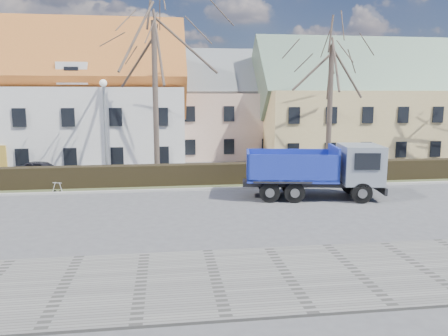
{
  "coord_description": "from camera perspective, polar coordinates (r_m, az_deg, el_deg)",
  "views": [
    {
      "loc": [
        -1.42,
        -20.9,
        5.5
      ],
      "look_at": [
        1.79,
        2.83,
        1.6
      ],
      "focal_mm": 35.0,
      "sensor_mm": 36.0,
      "label": 1
    }
  ],
  "objects": [
    {
      "name": "hedge",
      "position": [
        27.37,
        -4.61,
        -0.99
      ],
      "size": [
        60.0,
        0.9,
        1.3
      ],
      "primitive_type": "cube",
      "color": "black",
      "rests_on": "ground"
    },
    {
      "name": "streetlight",
      "position": [
        28.23,
        -15.23,
        4.52
      ],
      "size": [
        0.52,
        0.52,
        6.66
      ],
      "primitive_type": null,
      "color": "gray",
      "rests_on": "ground"
    },
    {
      "name": "building_white",
      "position": [
        38.69,
        -25.34,
        7.26
      ],
      "size": [
        26.8,
        10.8,
        9.5
      ],
      "primitive_type": null,
      "color": "silver",
      "rests_on": "ground"
    },
    {
      "name": "building_yellow",
      "position": [
        41.73,
        17.11,
        7.13
      ],
      "size": [
        18.8,
        10.8,
        8.5
      ],
      "primitive_type": null,
      "color": "#D4B774",
      "rests_on": "ground"
    },
    {
      "name": "grass_strip",
      "position": [
        27.68,
        -4.62,
        -2.14
      ],
      "size": [
        80.0,
        3.0,
        0.1
      ],
      "primitive_type": "cube",
      "color": "#404929",
      "rests_on": "ground"
    },
    {
      "name": "tree_1",
      "position": [
        29.42,
        -8.99,
        10.74
      ],
      "size": [
        9.2,
        9.2,
        12.65
      ],
      "primitive_type": null,
      "color": "#463930",
      "rests_on": "ground"
    },
    {
      "name": "ground",
      "position": [
        21.66,
        -3.71,
        -5.48
      ],
      "size": [
        120.0,
        120.0,
        0.0
      ],
      "primitive_type": "plane",
      "color": "#4A4A4D"
    },
    {
      "name": "sidewalk_near",
      "position": [
        13.63,
        -1.11,
        -14.38
      ],
      "size": [
        80.0,
        5.0,
        0.08
      ],
      "primitive_type": "cube",
      "color": "slate",
      "rests_on": "ground"
    },
    {
      "name": "dump_truck",
      "position": [
        24.32,
        10.98,
        -0.32
      ],
      "size": [
        8.01,
        4.1,
        3.05
      ],
      "primitive_type": null,
      "rotation": [
        0.0,
        0.0,
        -0.17
      ],
      "color": "navy",
      "rests_on": "ground"
    },
    {
      "name": "curb_far",
      "position": [
        26.12,
        -4.42,
        -2.8
      ],
      "size": [
        80.0,
        0.3,
        0.12
      ],
      "primitive_type": "cube",
      "color": "#9E9C95",
      "rests_on": "ground"
    },
    {
      "name": "tree_2",
      "position": [
        31.54,
        13.69,
        8.99
      ],
      "size": [
        8.0,
        8.0,
        11.0
      ],
      "primitive_type": null,
      "color": "#463930",
      "rests_on": "ground"
    },
    {
      "name": "building_pink",
      "position": [
        41.29,
        -0.16,
        7.17
      ],
      "size": [
        10.8,
        8.8,
        8.0
      ],
      "primitive_type": null,
      "color": "beige",
      "rests_on": "ground"
    },
    {
      "name": "cart_frame",
      "position": [
        27.09,
        -21.34,
        -2.34
      ],
      "size": [
        0.89,
        0.68,
        0.72
      ],
      "primitive_type": null,
      "rotation": [
        0.0,
        0.0,
        -0.33
      ],
      "color": "silver",
      "rests_on": "ground"
    },
    {
      "name": "parked_car_a",
      "position": [
        32.26,
        -22.69,
        -0.19
      ],
      "size": [
        3.85,
        2.39,
        1.22
      ],
      "primitive_type": "imported",
      "rotation": [
        0.0,
        0.0,
        1.29
      ],
      "color": "black",
      "rests_on": "ground"
    }
  ]
}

